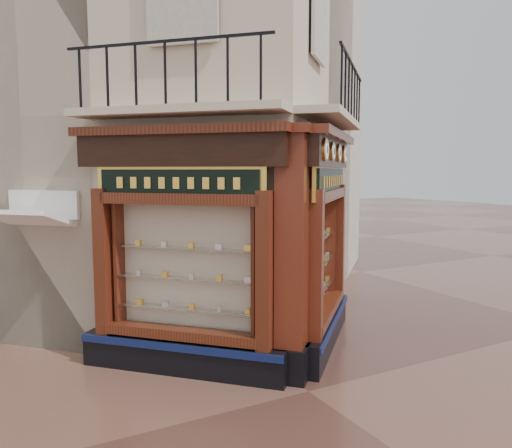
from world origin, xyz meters
TOP-DOWN VIEW (x-y plane):
  - ground at (0.00, 0.00)m, footprint 80.00×80.00m
  - main_building at (0.00, 6.16)m, footprint 11.31×11.31m
  - neighbour_left at (-2.47, 8.63)m, footprint 11.31×11.31m
  - neighbour_right at (2.47, 8.63)m, footprint 11.31×11.31m
  - shopfront_left at (-1.41, 1.57)m, footprint 2.86×2.86m
  - shopfront_right at (1.41, 1.57)m, footprint 2.86×2.86m
  - corner_pilaster at (0.00, 0.50)m, footprint 0.85×0.85m
  - balcony at (0.00, 1.49)m, footprint 5.94×2.97m
  - clock_a at (0.62, 0.51)m, footprint 0.29×0.29m
  - clock_b at (1.17, 1.06)m, footprint 0.26×0.26m
  - clock_c at (1.77, 1.66)m, footprint 0.27×0.27m
  - clock_d at (2.37, 2.27)m, footprint 0.29×0.29m
  - awning at (-3.54, 3.33)m, footprint 1.62×1.62m
  - signboard_left at (-1.46, 1.51)m, footprint 2.08×2.08m
  - signboard_right at (1.46, 1.51)m, footprint 2.27×2.27m

SIDE VIEW (x-z plane):
  - ground at x=0.00m, z-range 0.00..0.00m
  - awning at x=-3.54m, z-range -0.17..0.17m
  - corner_pilaster at x=0.00m, z-range -0.04..3.94m
  - shopfront_left at x=-1.41m, z-range -0.01..3.97m
  - shopfront_right at x=1.41m, z-range -0.01..3.97m
  - signboard_left at x=-1.46m, z-range 2.82..3.38m
  - signboard_right at x=1.46m, z-range 2.80..3.40m
  - clock_a at x=0.62m, z-range 3.44..3.80m
  - clock_d at x=2.37m, z-range 3.44..3.80m
  - clock_b at x=1.17m, z-range 3.46..3.78m
  - clock_c at x=1.77m, z-range 3.45..3.79m
  - balcony at x=0.00m, z-range 3.70..4.73m
  - neighbour_left at x=-2.47m, z-range 0.00..11.00m
  - neighbour_right at x=2.47m, z-range 0.00..11.00m
  - main_building at x=0.00m, z-range 0.00..12.00m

